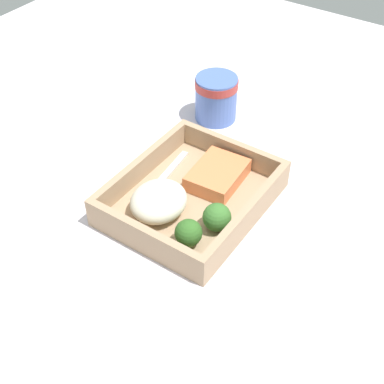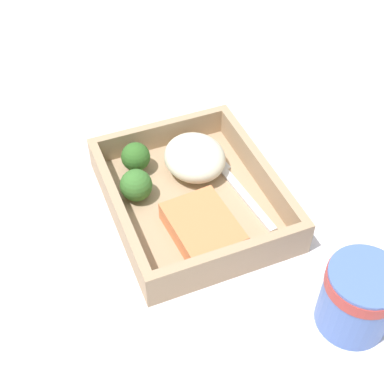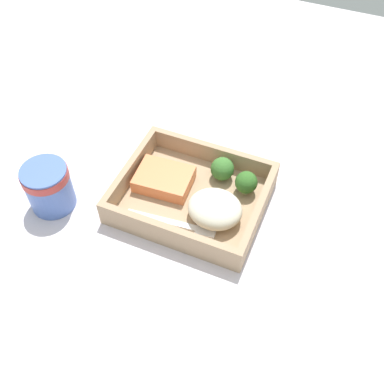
{
  "view_description": "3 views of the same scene",
  "coord_description": "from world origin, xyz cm",
  "views": [
    {
      "loc": [
        51.1,
        34.77,
        59.32
      ],
      "look_at": [
        0.0,
        0.0,
        2.7
      ],
      "focal_mm": 50.0,
      "sensor_mm": 36.0,
      "label": 1
    },
    {
      "loc": [
        -45.1,
        18.22,
        53.34
      ],
      "look_at": [
        0.0,
        0.0,
        2.7
      ],
      "focal_mm": 50.0,
      "sensor_mm": 36.0,
      "label": 2
    },
    {
      "loc": [
        19.73,
        -46.75,
        63.35
      ],
      "look_at": [
        0.0,
        0.0,
        2.7
      ],
      "focal_mm": 42.0,
      "sensor_mm": 36.0,
      "label": 3
    }
  ],
  "objects": [
    {
      "name": "mashed_potatoes",
      "position": [
        5.28,
        -2.54,
        3.52
      ],
      "size": [
        9.37,
        8.39,
        4.64
      ],
      "primitive_type": "ellipsoid",
      "color": "beige",
      "rests_on": "takeout_tray"
    },
    {
      "name": "tray_rim",
      "position": [
        0.0,
        0.0,
        3.15
      ],
      "size": [
        25.54,
        21.22,
        3.89
      ],
      "color": "tan",
      "rests_on": "takeout_tray"
    },
    {
      "name": "salmon_fillet",
      "position": [
        -5.94,
        0.99,
        2.51
      ],
      "size": [
        10.45,
        8.25,
        2.62
      ],
      "primitive_type": "cube",
      "rotation": [
        0.0,
        0.0,
        0.07
      ],
      "color": "#EC7D4A",
      "rests_on": "takeout_tray"
    },
    {
      "name": "fork",
      "position": [
        -0.04,
        -6.53,
        1.42
      ],
      "size": [
        15.89,
        3.31,
        0.44
      ],
      "color": "silver",
      "rests_on": "takeout_tray"
    },
    {
      "name": "takeout_tray",
      "position": [
        0.0,
        0.0,
        0.6
      ],
      "size": [
        25.54,
        21.22,
        1.2
      ],
      "primitive_type": "cube",
      "color": "tan",
      "rests_on": "ground_plane"
    },
    {
      "name": "broccoli_floret_1",
      "position": [
        8.28,
        5.03,
        3.6
      ],
      "size": [
        4.03,
        4.03,
        4.5
      ],
      "color": "#88A268",
      "rests_on": "takeout_tray"
    },
    {
      "name": "paper_cup",
      "position": [
        -22.71,
        -9.95,
        4.86
      ],
      "size": [
        8.1,
        8.1,
        8.7
      ],
      "color": "#4D6BB8",
      "rests_on": "ground_plane"
    },
    {
      "name": "broccoli_floret_2",
      "position": [
        3.2,
        6.61,
        3.42
      ],
      "size": [
        4.31,
        4.31,
        4.44
      ],
      "color": "#789C59",
      "rests_on": "takeout_tray"
    },
    {
      "name": "ground_plane",
      "position": [
        0.0,
        0.0,
        -1.0
      ],
      "size": [
        160.0,
        160.0,
        2.0
      ],
      "primitive_type": "cube",
      "color": "silver"
    }
  ]
}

